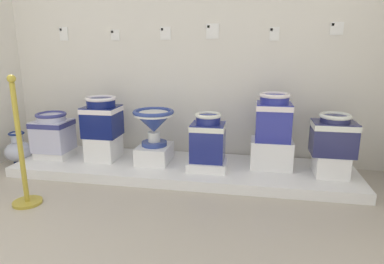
{
  "coord_description": "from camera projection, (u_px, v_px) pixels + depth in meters",
  "views": [
    {
      "loc": [
        2.74,
        -0.96,
        1.26
      ],
      "look_at": [
        2.15,
        2.19,
        0.44
      ],
      "focal_mm": 31.47,
      "sensor_mm": 36.0,
      "label": 1
    }
  ],
  "objects": [
    {
      "name": "plinth_block_pale_glazed",
      "position": [
        330.0,
        164.0,
        3.12
      ],
      "size": [
        0.29,
        0.31,
        0.2
      ],
      "primitive_type": "cube",
      "color": "white",
      "rests_on": "display_platform"
    },
    {
      "name": "ground_plane",
      "position": [
        132.0,
        262.0,
        2.04
      ],
      "size": [
        6.1,
        5.44,
        0.02
      ],
      "primitive_type": "cube",
      "color": "#B2A899"
    },
    {
      "name": "antique_toilet_tall_cobalt",
      "position": [
        208.0,
        137.0,
        3.24
      ],
      "size": [
        0.33,
        0.29,
        0.47
      ],
      "color": "navy",
      "rests_on": "plinth_block_tall_cobalt"
    },
    {
      "name": "plinth_block_leftmost",
      "position": [
        155.0,
        153.0,
        3.48
      ],
      "size": [
        0.32,
        0.4,
        0.18
      ],
      "primitive_type": "cube",
      "color": "white",
      "rests_on": "display_platform"
    },
    {
      "name": "plinth_block_broad_patterned",
      "position": [
        271.0,
        153.0,
        3.31
      ],
      "size": [
        0.4,
        0.3,
        0.28
      ],
      "primitive_type": "cube",
      "color": "white",
      "rests_on": "display_platform"
    },
    {
      "name": "info_placard_third",
      "position": [
        165.0,
        33.0,
        3.56
      ],
      "size": [
        0.11,
        0.01,
        0.13
      ],
      "color": "white"
    },
    {
      "name": "wall_back",
      "position": [
        191.0,
        32.0,
        3.54
      ],
      "size": [
        4.3,
        0.06,
        2.82
      ],
      "primitive_type": "cube",
      "color": "silver",
      "rests_on": "ground_plane"
    },
    {
      "name": "antique_toilet_central_ornate",
      "position": [
        102.0,
        116.0,
        3.49
      ],
      "size": [
        0.35,
        0.33,
        0.41
      ],
      "color": "navy",
      "rests_on": "plinth_block_central_ornate"
    },
    {
      "name": "info_placard_second",
      "position": [
        115.0,
        35.0,
        3.66
      ],
      "size": [
        0.1,
        0.01,
        0.11
      ],
      "color": "white"
    },
    {
      "name": "stanchion_post_near_left",
      "position": [
        23.0,
        164.0,
        2.69
      ],
      "size": [
        0.23,
        0.23,
        1.06
      ],
      "color": "gold",
      "rests_on": "ground_plane"
    },
    {
      "name": "plinth_block_tall_cobalt",
      "position": [
        208.0,
        164.0,
        3.3
      ],
      "size": [
        0.37,
        0.35,
        0.08
      ],
      "primitive_type": "cube",
      "color": "white",
      "rests_on": "display_platform"
    },
    {
      "name": "antique_toilet_rightmost",
      "position": [
        53.0,
        131.0,
        3.57
      ],
      "size": [
        0.37,
        0.33,
        0.41
      ],
      "color": "silver",
      "rests_on": "plinth_block_rightmost"
    },
    {
      "name": "antique_toilet_leftmost",
      "position": [
        154.0,
        121.0,
        3.39
      ],
      "size": [
        0.42,
        0.42,
        0.37
      ],
      "color": "#304391",
      "rests_on": "plinth_block_leftmost"
    },
    {
      "name": "plinth_block_central_ornate",
      "position": [
        104.0,
        147.0,
        3.57
      ],
      "size": [
        0.3,
        0.34,
        0.25
      ],
      "primitive_type": "cube",
      "color": "white",
      "rests_on": "display_platform"
    },
    {
      "name": "info_placard_fifth",
      "position": [
        274.0,
        34.0,
        3.36
      ],
      "size": [
        0.1,
        0.01,
        0.13
      ],
      "color": "white"
    },
    {
      "name": "antique_toilet_pale_glazed",
      "position": [
        334.0,
        134.0,
        3.05
      ],
      "size": [
        0.39,
        0.29,
        0.38
      ],
      "color": "navy",
      "rests_on": "plinth_block_pale_glazed"
    },
    {
      "name": "plinth_block_rightmost",
      "position": [
        55.0,
        153.0,
        3.64
      ],
      "size": [
        0.35,
        0.28,
        0.08
      ],
      "primitive_type": "cube",
      "color": "white",
      "rests_on": "display_platform"
    },
    {
      "name": "info_placard_sixth",
      "position": [
        337.0,
        28.0,
        3.25
      ],
      "size": [
        0.12,
        0.01,
        0.12
      ],
      "color": "white"
    },
    {
      "name": "info_placard_fourth",
      "position": [
        212.0,
        31.0,
        3.47
      ],
      "size": [
        0.13,
        0.01,
        0.15
      ],
      "color": "white"
    },
    {
      "name": "display_platform",
      "position": [
        182.0,
        169.0,
        3.43
      ],
      "size": [
        3.39,
        0.85,
        0.1
      ],
      "primitive_type": "cube",
      "color": "white",
      "rests_on": "ground_plane"
    },
    {
      "name": "decorative_vase_corner",
      "position": [
        19.0,
        150.0,
        3.68
      ],
      "size": [
        0.28,
        0.28,
        0.36
      ],
      "color": "navy",
      "rests_on": "ground_plane"
    },
    {
      "name": "info_placard_first",
      "position": [
        64.0,
        34.0,
        3.77
      ],
      "size": [
        0.1,
        0.01,
        0.15
      ],
      "color": "white"
    },
    {
      "name": "antique_toilet_broad_patterned",
      "position": [
        274.0,
        116.0,
        3.22
      ],
      "size": [
        0.34,
        0.32,
        0.46
      ],
      "color": "#2A3096",
      "rests_on": "plinth_block_broad_patterned"
    }
  ]
}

